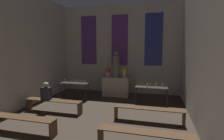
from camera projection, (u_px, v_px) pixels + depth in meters
The scene contains 13 objects.
wall_back at pixel (120, 49), 9.74m from camera, with size 6.75×0.16×4.88m.
wall_right at pixel (220, 49), 3.65m from camera, with size 0.12×11.08×4.88m.
altar at pixel (116, 87), 9.08m from camera, with size 1.35×0.56×0.99m.
statue at pixel (116, 65), 8.94m from camera, with size 0.33×0.33×1.34m.
flower_vase_left at pixel (108, 71), 9.09m from camera, with size 0.28×0.28×0.48m.
flower_vase_right at pixel (124, 72), 8.87m from camera, with size 0.28×0.28×0.48m.
candle_rack_left at pixel (74, 85), 8.50m from camera, with size 1.38×0.46×1.01m.
candle_rack_right at pixel (151, 89), 7.58m from camera, with size 1.38×0.46×1.01m.
pew_third_left at pixel (19, 121), 5.13m from camera, with size 2.30×0.36×0.48m.
pew_third_right at pixel (145, 136), 4.21m from camera, with size 2.30×0.36×0.48m.
pew_back_left at pixel (53, 103), 6.79m from camera, with size 2.30×0.36×0.48m.
pew_back_right at pixel (148, 111), 5.88m from camera, with size 2.30×0.36×0.48m.
person_seated at pixel (46, 92), 6.82m from camera, with size 0.36×0.24×0.69m.
Camera 1 is at (2.06, 1.30, 2.46)m, focal length 28.00 mm.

